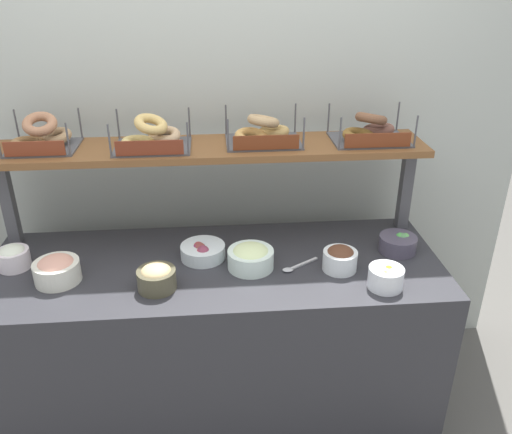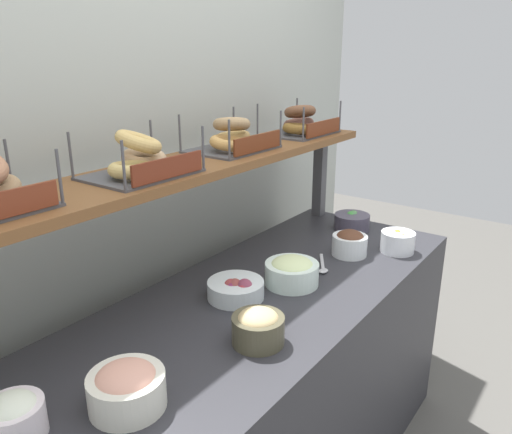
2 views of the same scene
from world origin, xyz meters
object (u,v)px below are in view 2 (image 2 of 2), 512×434
bowl_veggie_mix (352,221)px  bowl_beet_salad (236,289)px  bowl_cream_cheese (13,417)px  bowl_fruit_salad (398,242)px  bowl_scallion_spread (292,271)px  serving_spoon_near_plate (323,267)px  bagel_basket_plain (140,160)px  bowl_lox_spread (127,387)px  bagel_basket_sesame (232,138)px  bowl_chocolate_spread (350,243)px  bowl_hummus (258,327)px  bagel_basket_cinnamon_raisin (300,124)px

bowl_veggie_mix → bowl_beet_salad: bowl_veggie_mix is taller
bowl_cream_cheese → bowl_fruit_salad: bowl_cream_cheese is taller
bowl_scallion_spread → serving_spoon_near_plate: size_ratio=1.19×
bagel_basket_plain → bowl_veggie_mix: bearing=-11.6°
bowl_veggie_mix → bowl_cream_cheese: bearing=179.9°
bowl_lox_spread → bowl_beet_salad: bowl_lox_spread is taller
bagel_basket_sesame → bowl_lox_spread: bearing=-157.0°
bowl_cream_cheese → bowl_chocolate_spread: size_ratio=0.94×
bowl_cream_cheese → bagel_basket_sesame: bagel_basket_sesame is taller
bowl_hummus → serving_spoon_near_plate: bowl_hummus is taller
bowl_cream_cheese → bagel_basket_plain: bagel_basket_plain is taller
bowl_veggie_mix → bowl_hummus: bearing=-168.6°
bagel_basket_cinnamon_raisin → bagel_basket_plain: bearing=-179.0°
bowl_scallion_spread → bagel_basket_plain: size_ratio=0.60×
bowl_beet_salad → serving_spoon_near_plate: size_ratio=1.18×
bowl_hummus → bowl_scallion_spread: (0.37, 0.12, -0.00)m
bagel_basket_plain → bowl_fruit_salad: bearing=-28.4°
bowl_beet_salad → bagel_basket_plain: size_ratio=0.60×
bowl_cream_cheese → bowl_veggie_mix: 1.63m
bowl_chocolate_spread → bowl_lox_spread: bearing=179.5°
bowl_veggie_mix → bowl_beet_salad: 0.85m
bowl_chocolate_spread → bagel_basket_plain: bagel_basket_plain is taller
bowl_hummus → bagel_basket_cinnamon_raisin: bagel_basket_cinnamon_raisin is taller
bowl_chocolate_spread → bagel_basket_plain: 0.93m
bowl_hummus → bowl_chocolate_spread: size_ratio=1.07×
bowl_fruit_salad → bagel_basket_plain: 1.11m
serving_spoon_near_plate → bagel_basket_plain: 0.81m
bowl_cream_cheese → bowl_lox_spread: bowl_lox_spread is taller
bowl_cream_cheese → serving_spoon_near_plate: 1.16m
bowl_veggie_mix → bagel_basket_sesame: (-0.57, 0.24, 0.44)m
bowl_lox_spread → bagel_basket_plain: 0.66m
bowl_scallion_spread → bagel_basket_sesame: size_ratio=0.59×
bagel_basket_sesame → bagel_basket_cinnamon_raisin: bearing=-1.4°
bowl_hummus → bagel_basket_plain: bearing=92.7°
bowl_veggie_mix → bagel_basket_sesame: 0.76m
bowl_fruit_salad → bowl_cream_cheese: bearing=169.5°
bowl_scallion_spread → bagel_basket_plain: 0.65m
bowl_cream_cheese → serving_spoon_near_plate: bowl_cream_cheese is taller
bowl_hummus → bowl_beet_salad: bowl_hummus is taller
bowl_lox_spread → serving_spoon_near_plate: (0.95, 0.01, -0.05)m
bagel_basket_plain → bagel_basket_sesame: bearing=3.3°
bagel_basket_sesame → serving_spoon_near_plate: bearing=-73.6°
bagel_basket_cinnamon_raisin → bowl_veggie_mix: bearing=-65.7°
bowl_cream_cheese → bowl_fruit_salad: bearing=-10.5°
serving_spoon_near_plate → bowl_cream_cheese: bearing=174.6°
bowl_veggie_mix → bowl_lox_spread: (-1.42, -0.12, 0.01)m
bowl_cream_cheese → bowl_hummus: bearing=-19.1°
bowl_veggie_mix → bowl_fruit_salad: size_ratio=1.18×
bowl_lox_spread → bowl_fruit_salad: (1.28, -0.15, -0.01)m
bowl_lox_spread → serving_spoon_near_plate: size_ratio=1.12×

